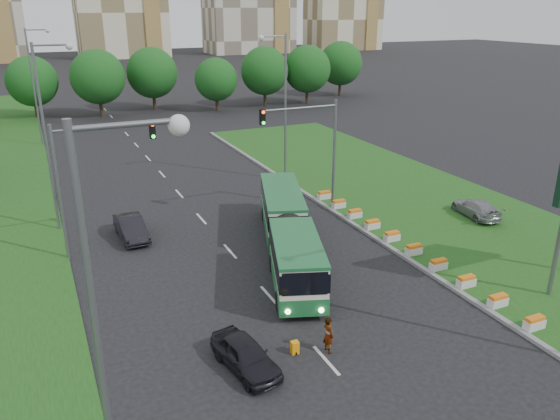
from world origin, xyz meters
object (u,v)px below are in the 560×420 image
car_left_near (245,355)px  car_left_far (131,228)px  articulated_bus (284,231)px  car_median (476,208)px  pedestrian (328,335)px  traffic_mast_left (87,168)px  traffic_mast_median (314,139)px  shopping_trolley (295,347)px

car_left_near → car_left_far: bearing=86.4°
articulated_bus → car_left_near: articulated_bus is taller
articulated_bus → car_median: (14.81, -0.02, -0.78)m
car_left_far → car_median: 23.51m
articulated_bus → pedestrian: articulated_bus is taller
pedestrian → traffic_mast_left: bearing=24.4°
car_left_far → car_median: bearing=-18.2°
traffic_mast_left → car_left_far: traffic_mast_left is taller
traffic_mast_median → car_median: size_ratio=1.90×
pedestrian → shopping_trolley: bearing=66.5°
pedestrian → shopping_trolley: 1.54m
car_left_near → car_left_far: car_left_far is taller
traffic_mast_median → shopping_trolley: traffic_mast_median is taller
car_left_near → pedestrian: 3.67m
car_median → articulated_bus: bearing=7.9°
articulated_bus → shopping_trolley: bearing=-92.7°
car_left_near → pedestrian: (3.65, -0.36, 0.18)m
articulated_bus → pedestrian: bearing=-84.4°
articulated_bus → shopping_trolley: (-3.73, -9.14, -1.26)m
pedestrian → shopping_trolley: pedestrian is taller
traffic_mast_left → car_left_near: (4.10, -14.10, -4.69)m
traffic_mast_left → car_median: size_ratio=1.90×
traffic_mast_left → articulated_bus: traffic_mast_left is taller
traffic_mast_left → shopping_trolley: bearing=-65.4°
traffic_mast_left → shopping_trolley: traffic_mast_left is taller
car_left_near → car_left_far: 15.75m
traffic_mast_left → pedestrian: size_ratio=4.76×
articulated_bus → shopping_trolley: 9.95m
traffic_mast_median → traffic_mast_left: size_ratio=1.00×
articulated_bus → shopping_trolley: articulated_bus is taller
traffic_mast_median → car_median: (9.79, -5.87, -4.59)m
traffic_mast_median → car_left_near: 19.30m
car_left_far → traffic_mast_median: bearing=-4.8°
traffic_mast_median → shopping_trolley: (-8.76, -14.98, -5.07)m
car_median → pedestrian: pedestrian is taller
traffic_mast_left → car_left_far: (2.33, 1.55, -4.64)m
car_left_far → pedestrian: 16.91m
articulated_bus → traffic_mast_median: bearing=68.8°
traffic_mast_median → car_left_far: 13.65m
car_left_far → pedestrian: bearing=-73.6°
traffic_mast_median → car_left_near: (-11.06, -15.10, -4.69)m
car_left_near → pedestrian: bearing=-15.8°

